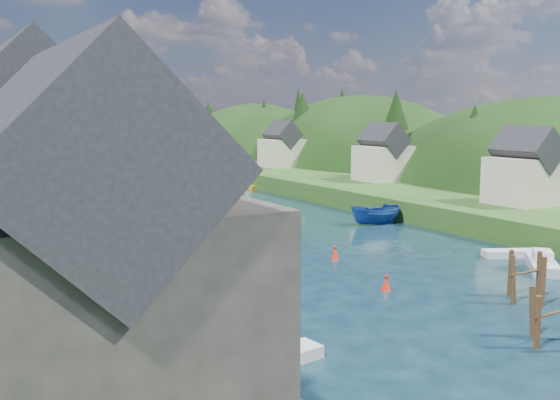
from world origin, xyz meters
TOP-DOWN VIEW (x-y plane):
  - ground at (0.00, 50.00)m, footprint 600.00×600.00m
  - hillside_right at (45.00, 75.00)m, footprint 36.00×245.56m
  - far_hills at (1.22, 174.01)m, footprint 103.00×68.00m
  - hill_trees at (2.25, 65.95)m, footprint 90.59×148.20m
  - quay_left at (-24.00, 20.00)m, footprint 12.00×110.00m
  - quayside_buildings at (-26.00, 6.39)m, footprint 8.00×35.84m
  - terrace_right at (25.00, 40.00)m, footprint 16.00×120.00m
  - right_bank_cottages at (28.00, 48.33)m, footprint 9.00×59.24m
  - piling_cluster_near at (-0.92, -2.11)m, footprint 3.04×2.86m
  - piling_cluster_far at (4.37, 3.77)m, footprint 3.03×2.84m
  - channel_buoy_near at (-1.89, 10.27)m, footprint 0.70×0.70m
  - channel_buoy_far at (0.54, 19.77)m, footprint 0.70×0.70m
  - moored_boats at (-2.57, 20.56)m, footprint 37.54×82.67m

SIDE VIEW (x-z plane):
  - far_hills at x=1.22m, z-range -32.80..11.20m
  - hillside_right at x=45.00m, z-range -31.41..16.59m
  - ground at x=0.00m, z-range 0.00..0.00m
  - channel_buoy_near at x=-1.89m, z-range -0.07..1.03m
  - channel_buoy_far at x=0.54m, z-range -0.07..1.03m
  - moored_boats at x=-2.57m, z-range -0.51..1.97m
  - quay_left at x=-24.00m, z-range 0.00..2.00m
  - piling_cluster_near at x=-0.92m, z-range -0.57..2.87m
  - terrace_right at x=25.00m, z-range 0.00..2.40m
  - piling_cluster_far at x=4.37m, z-range -0.57..3.18m
  - right_bank_cottages at x=28.00m, z-range 1.64..10.05m
  - quayside_buildings at x=-26.00m, z-range 0.64..13.54m
  - hill_trees at x=2.25m, z-range 4.85..17.52m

